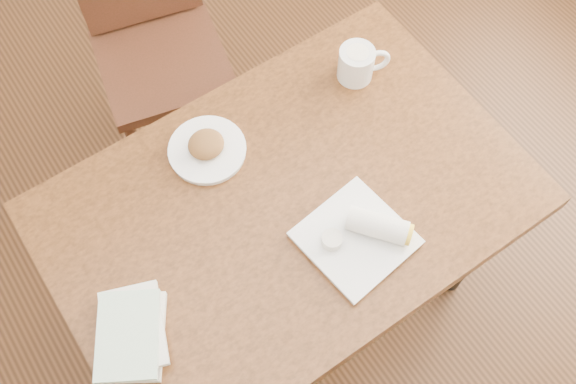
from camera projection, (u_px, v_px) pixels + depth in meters
ground at (288, 292)px, 2.32m from camera, size 4.00×5.00×0.01m
table at (288, 215)px, 1.72m from camera, size 1.21×0.81×0.75m
chair_far at (153, 30)px, 2.15m from camera, size 0.51×0.51×0.95m
plate_scone at (207, 148)px, 1.69m from camera, size 0.21×0.21×0.07m
coffee_mug at (358, 63)px, 1.78m from camera, size 0.14×0.10×0.10m
plate_burrito at (363, 235)px, 1.57m from camera, size 0.27×0.27×0.08m
book_stack at (132, 333)px, 1.46m from camera, size 0.23×0.25×0.05m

